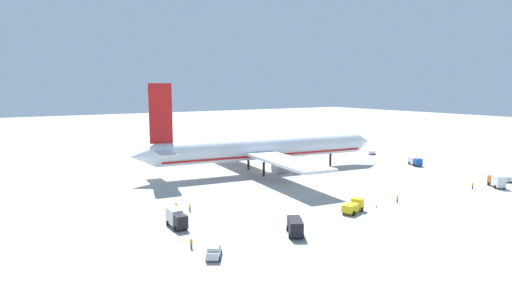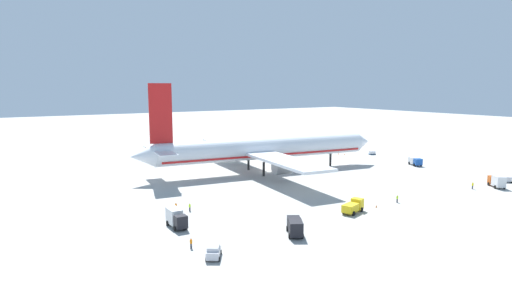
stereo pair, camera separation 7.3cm
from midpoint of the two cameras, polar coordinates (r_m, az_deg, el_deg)
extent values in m
plane|color=#9E9E99|center=(130.40, 1.29, -2.40)|extent=(600.00, 600.00, 0.00)
cylinder|color=silver|center=(129.22, 1.30, 0.70)|extent=(65.52, 13.88, 6.25)
cone|color=silver|center=(148.33, 13.50, 1.49)|extent=(5.69, 6.67, 6.13)
cone|color=silver|center=(117.62, -14.42, -0.36)|extent=(6.91, 6.63, 5.94)
cube|color=red|center=(117.54, -12.16, 5.05)|extent=(6.02, 1.20, 15.53)
cube|color=silver|center=(123.74, -12.85, 0.72)|extent=(5.45, 9.66, 0.36)
cube|color=silver|center=(113.06, -11.59, 0.02)|extent=(5.45, 9.66, 0.36)
cube|color=silver|center=(144.58, -3.15, 1.17)|extent=(12.53, 31.39, 0.70)
cylinder|color=slate|center=(141.11, -2.06, 0.05)|extent=(5.67, 4.48, 3.89)
cube|color=silver|center=(111.82, 4.08, -1.05)|extent=(12.53, 31.39, 0.70)
cylinder|color=slate|center=(116.63, 3.38, -1.77)|extent=(4.93, 4.31, 3.81)
cylinder|color=black|center=(141.68, 9.56, -0.81)|extent=(0.70, 0.70, 3.99)
cylinder|color=black|center=(133.18, -0.95, -1.29)|extent=(0.70, 0.70, 3.99)
cylinder|color=black|center=(124.08, 1.02, -2.03)|extent=(0.70, 0.70, 3.99)
cube|color=red|center=(129.47, 1.30, -0.05)|extent=(62.89, 13.26, 0.50)
cube|color=#BF4C14|center=(127.55, 28.21, -3.01)|extent=(2.68, 2.56, 2.08)
cube|color=silver|center=(124.92, 28.79, -3.14)|extent=(3.68, 3.97, 2.67)
cube|color=black|center=(127.95, 28.12, -2.73)|extent=(1.52, 1.10, 0.91)
cylinder|color=black|center=(127.14, 27.77, -3.49)|extent=(0.76, 0.91, 0.90)
cylinder|color=black|center=(128.06, 28.64, -3.47)|extent=(0.76, 0.91, 0.90)
cylinder|color=black|center=(124.09, 28.44, -3.81)|extent=(0.76, 0.91, 0.90)
cylinder|color=black|center=(125.03, 29.32, -3.79)|extent=(0.76, 0.91, 0.90)
cube|color=black|center=(79.25, -9.62, -8.66)|extent=(2.08, 1.79, 2.24)
cube|color=silver|center=(82.00, -10.45, -7.91)|extent=(2.12, 3.66, 2.75)
cube|color=black|center=(78.54, -9.46, -8.39)|extent=(1.72, 0.11, 0.99)
cylinder|color=black|center=(80.10, -8.96, -9.30)|extent=(0.32, 0.91, 0.90)
cylinder|color=black|center=(79.40, -10.34, -9.50)|extent=(0.32, 0.91, 0.90)
cylinder|color=black|center=(83.42, -9.94, -8.59)|extent=(0.32, 0.91, 0.90)
cylinder|color=black|center=(82.75, -11.28, -8.77)|extent=(0.32, 0.91, 0.90)
cube|color=black|center=(78.36, 4.87, -8.81)|extent=(2.81, 2.67, 2.13)
cube|color=black|center=(75.26, 5.15, -9.46)|extent=(3.79, 4.31, 2.38)
cube|color=black|center=(78.80, 4.83, -8.31)|extent=(1.63, 1.01, 0.94)
cylinder|color=black|center=(78.40, 4.07, -9.61)|extent=(0.72, 0.93, 0.90)
cylinder|color=black|center=(78.64, 5.68, -9.58)|extent=(0.72, 0.93, 0.90)
cylinder|color=black|center=(74.79, 4.36, -10.53)|extent=(0.72, 0.93, 0.90)
cylinder|color=black|center=(75.04, 6.05, -10.49)|extent=(0.72, 0.93, 0.90)
cube|color=yellow|center=(92.54, 12.93, -6.27)|extent=(2.29, 2.59, 2.11)
cube|color=yellow|center=(89.99, 12.07, -6.87)|extent=(3.99, 3.17, 1.53)
cube|color=black|center=(92.93, 13.10, -5.88)|extent=(0.66, 1.75, 0.93)
cylinder|color=black|center=(93.13, 12.26, -6.83)|extent=(0.95, 0.57, 0.90)
cylinder|color=black|center=(92.22, 13.47, -7.03)|extent=(0.95, 0.57, 0.90)
cylinder|color=black|center=(90.04, 11.22, -7.33)|extent=(0.95, 0.57, 0.90)
cylinder|color=black|center=(89.11, 12.46, -7.54)|extent=(0.95, 0.57, 0.90)
cube|color=#194CA5|center=(148.15, 20.15, -1.03)|extent=(2.74, 2.39, 1.98)
cube|color=silver|center=(150.61, 19.66, -0.84)|extent=(3.45, 3.91, 2.03)
cube|color=black|center=(147.59, 20.26, -0.87)|extent=(1.78, 0.88, 0.87)
cylinder|color=black|center=(148.98, 20.49, -1.38)|extent=(0.65, 0.94, 0.90)
cylinder|color=black|center=(147.92, 19.71, -1.41)|extent=(0.65, 0.94, 0.90)
cylinder|color=black|center=(151.90, 19.91, -1.17)|extent=(0.65, 0.94, 0.90)
cylinder|color=black|center=(150.86, 19.13, -1.19)|extent=(0.65, 0.94, 0.90)
cube|color=silver|center=(67.04, -5.45, -12.48)|extent=(3.88, 4.57, 1.10)
cube|color=silver|center=(66.55, -5.48, -11.89)|extent=(2.89, 3.19, 0.55)
cylinder|color=black|center=(68.64, -6.09, -12.47)|extent=(0.54, 0.66, 0.64)
cylinder|color=black|center=(68.44, -4.52, -12.51)|extent=(0.54, 0.66, 0.64)
cylinder|color=black|center=(66.05, -6.40, -13.34)|extent=(0.54, 0.66, 0.64)
cylinder|color=black|center=(65.85, -4.75, -13.39)|extent=(0.54, 0.66, 0.64)
cube|color=#26598C|center=(179.70, -3.65, 0.73)|extent=(2.36, 3.27, 0.15)
cylinder|color=#333338|center=(181.46, -3.73, 0.81)|extent=(0.29, 0.59, 0.08)
cube|color=silver|center=(179.63, -3.66, 0.90)|extent=(2.06, 2.78, 0.93)
cylinder|color=black|center=(180.73, -3.92, 0.75)|extent=(0.25, 0.42, 0.40)
cylinder|color=black|center=(180.92, -3.49, 0.76)|extent=(0.25, 0.42, 0.40)
cylinder|color=black|center=(178.51, -3.83, 0.65)|extent=(0.25, 0.42, 0.40)
cylinder|color=black|center=(178.71, -3.38, 0.67)|extent=(0.25, 0.42, 0.40)
cube|color=#26598C|center=(168.71, 14.73, -0.06)|extent=(2.75, 2.21, 0.15)
cylinder|color=#333338|center=(168.10, 14.27, -0.07)|extent=(0.58, 0.30, 0.08)
cube|color=silver|center=(168.63, 14.74, 0.14)|extent=(2.34, 1.94, 1.01)
cylinder|color=black|center=(167.72, 14.55, -0.12)|extent=(0.42, 0.26, 0.40)
cylinder|color=black|center=(168.98, 14.35, -0.05)|extent=(0.42, 0.26, 0.40)
cylinder|color=black|center=(168.48, 15.11, -0.11)|extent=(0.42, 0.26, 0.40)
cylinder|color=black|center=(169.73, 14.91, -0.04)|extent=(0.42, 0.26, 0.40)
cube|color=gray|center=(133.59, 29.51, -3.15)|extent=(2.98, 2.86, 0.15)
cylinder|color=#333338|center=(133.01, 28.84, -3.14)|extent=(0.50, 0.46, 0.08)
cube|color=silver|center=(133.46, 29.53, -2.86)|extent=(2.56, 2.47, 1.20)
cylinder|color=black|center=(132.59, 29.19, -3.24)|extent=(0.38, 0.35, 0.40)
cylinder|color=black|center=(133.88, 28.99, -3.12)|extent=(0.38, 0.35, 0.40)
cylinder|color=black|center=(133.33, 30.03, -3.24)|extent=(0.38, 0.35, 0.40)
cylinder|color=black|center=(134.61, 29.82, -3.12)|extent=(0.38, 0.35, 0.40)
cylinder|color=black|center=(91.47, -10.23, -7.06)|extent=(0.44, 0.44, 0.87)
cylinder|color=orange|center=(91.27, -10.24, -6.60)|extent=(0.55, 0.55, 0.65)
sphere|color=#8C6647|center=(91.16, -10.25, -6.34)|extent=(0.23, 0.23, 0.23)
cylinder|color=#3F3F47|center=(71.05, -8.32, -11.68)|extent=(0.40, 0.40, 0.82)
cylinder|color=orange|center=(70.80, -8.33, -11.14)|extent=(0.51, 0.51, 0.62)
sphere|color=tan|center=(70.66, -8.34, -10.82)|extent=(0.22, 0.22, 0.22)
cylinder|color=#3F3F47|center=(121.13, 26.10, -3.94)|extent=(0.43, 0.43, 0.88)
cylinder|color=yellow|center=(120.98, 26.13, -3.58)|extent=(0.53, 0.53, 0.66)
sphere|color=beige|center=(120.89, 26.14, -3.37)|extent=(0.24, 0.24, 0.24)
cylinder|color=#3F3F47|center=(91.17, -8.50, -7.09)|extent=(0.33, 0.33, 0.80)
cylinder|color=#B2F219|center=(90.99, -8.51, -6.67)|extent=(0.41, 0.41, 0.60)
sphere|color=beige|center=(90.88, -8.51, -6.42)|extent=(0.22, 0.22, 0.22)
cylinder|color=#3F3F47|center=(101.37, 17.72, -5.80)|extent=(0.41, 0.41, 0.82)
cylinder|color=#B2F219|center=(101.20, 17.74, -5.41)|extent=(0.51, 0.51, 0.61)
sphere|color=beige|center=(101.10, 17.75, -5.18)|extent=(0.22, 0.22, 0.22)
cone|color=orange|center=(165.55, 11.35, -0.10)|extent=(0.36, 0.36, 0.55)
cone|color=orange|center=(96.10, 15.24, -6.56)|extent=(0.36, 0.36, 0.55)
cone|color=orange|center=(173.22, 8.27, 0.36)|extent=(0.36, 0.36, 0.55)
cone|color=orange|center=(166.34, 10.57, -0.04)|extent=(0.36, 0.36, 0.55)
camera|label=1|loc=(0.04, -89.98, 0.00)|focal=31.09mm
camera|label=2|loc=(0.04, 90.02, 0.00)|focal=31.09mm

